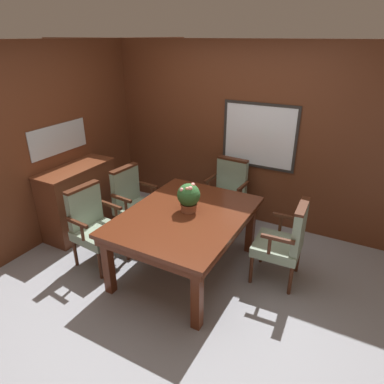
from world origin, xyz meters
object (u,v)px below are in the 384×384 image
at_px(dining_table, 185,221).
at_px(sideboard_cabinet, 79,199).
at_px(chair_head_far, 227,190).
at_px(potted_plant, 189,197).
at_px(chair_left_near, 94,223).
at_px(chair_right_far, 285,240).
at_px(chair_left_far, 133,200).

xyz_separation_m(dining_table, sideboard_cabinet, (-1.71, 0.10, -0.17)).
relative_size(chair_head_far, potted_plant, 2.94).
distance_m(chair_head_far, sideboard_cabinet, 2.03).
bearing_deg(chair_head_far, chair_left_near, -118.49).
distance_m(chair_left_near, chair_right_far, 2.16).
bearing_deg(dining_table, chair_left_near, -160.75).
relative_size(chair_left_near, sideboard_cabinet, 0.89).
xyz_separation_m(chair_head_far, sideboard_cabinet, (-1.69, -1.12, -0.05)).
bearing_deg(chair_left_far, sideboard_cabinet, 113.88).
bearing_deg(potted_plant, chair_right_far, 14.79).
bearing_deg(potted_plant, chair_head_far, 90.76).
bearing_deg(dining_table, chair_right_far, 19.26).
bearing_deg(chair_left_far, chair_left_near, -177.41).
height_order(chair_left_far, sideboard_cabinet, chair_left_far).
relative_size(dining_table, chair_left_near, 1.71).
bearing_deg(sideboard_cabinet, chair_left_near, -33.37).
height_order(chair_head_far, sideboard_cabinet, chair_head_far).
height_order(chair_left_near, chair_right_far, same).
bearing_deg(chair_right_far, potted_plant, -77.89).
relative_size(chair_left_far, chair_head_far, 1.00).
relative_size(potted_plant, sideboard_cabinet, 0.30).
height_order(chair_right_far, chair_left_far, same).
distance_m(dining_table, potted_plant, 0.28).
xyz_separation_m(chair_left_near, chair_left_far, (0.03, 0.70, 0.00)).
bearing_deg(potted_plant, sideboard_cabinet, 179.43).
xyz_separation_m(dining_table, chair_right_far, (1.02, 0.36, -0.13)).
bearing_deg(potted_plant, chair_left_far, 165.05).
bearing_deg(chair_left_far, chair_head_far, -42.18).
distance_m(chair_right_far, sideboard_cabinet, 2.74).
bearing_deg(chair_head_far, potted_plant, -85.51).
relative_size(chair_right_far, chair_head_far, 1.00).
height_order(chair_right_far, potted_plant, potted_plant).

